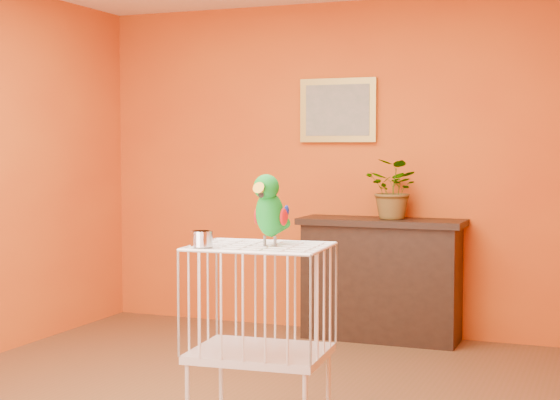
% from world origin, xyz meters
% --- Properties ---
extents(room_shell, '(4.50, 4.50, 4.50)m').
position_xyz_m(room_shell, '(0.00, 0.00, 1.58)').
color(room_shell, '#D15813').
rests_on(room_shell, ground).
extents(console_cabinet, '(1.24, 0.45, 0.92)m').
position_xyz_m(console_cabinet, '(0.41, 2.03, 0.46)').
color(console_cabinet, black).
rests_on(console_cabinet, ground).
extents(potted_plant, '(0.53, 0.56, 0.35)m').
position_xyz_m(potted_plant, '(0.51, 2.01, 1.10)').
color(potted_plant, '#26722D').
rests_on(potted_plant, console_cabinet).
extents(framed_picture, '(0.62, 0.04, 0.50)m').
position_xyz_m(framed_picture, '(0.00, 2.22, 1.75)').
color(framed_picture, gold).
rests_on(framed_picture, room_shell).
extents(birdcage, '(0.67, 0.54, 0.99)m').
position_xyz_m(birdcage, '(0.46, -0.46, 0.51)').
color(birdcage, silver).
rests_on(birdcage, ground).
extents(feed_cup, '(0.10, 0.10, 0.07)m').
position_xyz_m(feed_cup, '(0.23, -0.64, 1.03)').
color(feed_cup, silver).
rests_on(feed_cup, birdcage).
extents(parrot, '(0.17, 0.31, 0.35)m').
position_xyz_m(parrot, '(0.50, -0.44, 1.16)').
color(parrot, '#59544C').
rests_on(parrot, birdcage).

